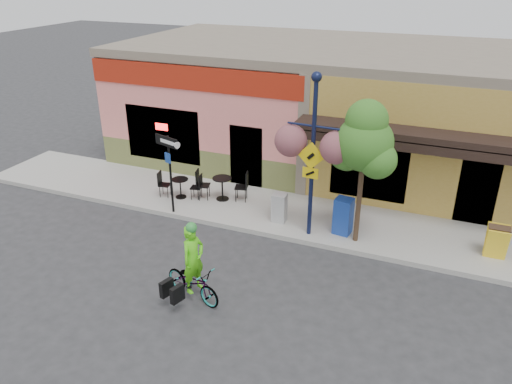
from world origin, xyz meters
TOP-DOWN VIEW (x-y plane):
  - ground at (0.00, 0.00)m, footprint 90.00×90.00m
  - sidewalk at (0.00, 2.00)m, footprint 24.00×3.00m
  - curb at (0.00, 0.55)m, footprint 24.00×0.12m
  - building at (0.00, 7.50)m, footprint 18.20×8.20m
  - bicycle at (-1.70, -2.83)m, footprint 1.76×1.05m
  - cyclist_rider at (-1.65, -2.83)m, footprint 0.57×0.71m
  - lamp_post at (0.03, 0.93)m, footprint 1.53×0.69m
  - one_way_sign at (-4.32, 0.65)m, footprint 0.98×0.50m
  - cafe_set_left at (-4.63, 1.65)m, footprint 1.57×0.99m
  - cafe_set_right at (-3.27, 2.04)m, footprint 1.84×1.25m
  - newspaper_box_blue at (0.92, 1.33)m, footprint 0.54×0.50m
  - newspaper_box_grey at (-1.03, 1.33)m, footprint 0.43×0.39m
  - street_tree at (1.37, 1.06)m, footprint 1.64×1.64m
  - sandwich_board at (4.98, 1.42)m, footprint 0.55×0.40m

SIDE VIEW (x-z plane):
  - ground at x=0.00m, z-range 0.00..0.00m
  - sidewalk at x=0.00m, z-range 0.00..0.15m
  - curb at x=0.00m, z-range 0.00..0.15m
  - bicycle at x=-1.70m, z-range 0.00..0.88m
  - cafe_set_left at x=-4.63m, z-range 0.15..1.02m
  - newspaper_box_grey at x=-1.03m, z-range 0.15..1.04m
  - sandwich_board at x=4.98m, z-range 0.15..1.06m
  - cafe_set_right at x=-3.27m, z-range 0.15..1.16m
  - newspaper_box_blue at x=0.92m, z-range 0.15..1.24m
  - cyclist_rider at x=-1.65m, z-range 0.00..1.69m
  - one_way_sign at x=-4.32m, z-range 0.15..2.66m
  - street_tree at x=1.37m, z-range 0.15..4.26m
  - building at x=0.00m, z-range 0.00..4.50m
  - lamp_post at x=0.03m, z-range 0.15..4.84m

